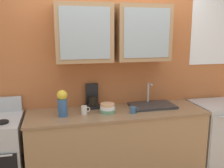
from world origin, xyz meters
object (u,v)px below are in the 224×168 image
(bowl_stack, at_px, (108,108))
(vase, at_px, (62,103))
(sink_faucet, at_px, (152,105))
(dishwasher, at_px, (215,137))
(cup_near_sink, at_px, (133,110))
(cup_near_bowls, at_px, (84,110))
(coffee_maker, at_px, (92,98))

(bowl_stack, xyz_separation_m, vase, (-0.52, -0.02, 0.11))
(sink_faucet, height_order, bowl_stack, sink_faucet)
(bowl_stack, height_order, dishwasher, bowl_stack)
(sink_faucet, distance_m, bowl_stack, 0.61)
(cup_near_sink, xyz_separation_m, cup_near_bowls, (-0.56, 0.09, 0.01))
(dishwasher, distance_m, coffee_maker, 1.75)
(sink_faucet, height_order, cup_near_sink, sink_faucet)
(cup_near_sink, height_order, coffee_maker, coffee_maker)
(sink_faucet, bearing_deg, cup_near_sink, -148.79)
(vase, bearing_deg, cup_near_bowls, 3.69)
(cup_near_sink, distance_m, cup_near_bowls, 0.56)
(vase, distance_m, cup_near_sink, 0.81)
(sink_faucet, relative_size, coffee_maker, 1.91)
(vase, height_order, cup_near_bowls, vase)
(cup_near_sink, relative_size, dishwasher, 0.11)
(sink_faucet, relative_size, dishwasher, 0.59)
(vase, relative_size, cup_near_bowls, 2.87)
(bowl_stack, xyz_separation_m, coffee_maker, (-0.14, 0.27, 0.06))
(cup_near_bowls, relative_size, dishwasher, 0.11)
(sink_faucet, bearing_deg, bowl_stack, -170.50)
(cup_near_sink, height_order, dishwasher, cup_near_sink)
(sink_faucet, xyz_separation_m, coffee_maker, (-0.74, 0.17, 0.09))
(cup_near_bowls, bearing_deg, bowl_stack, -0.16)
(cup_near_sink, distance_m, coffee_maker, 0.56)
(vase, height_order, coffee_maker, vase)
(bowl_stack, distance_m, vase, 0.53)
(bowl_stack, height_order, cup_near_sink, bowl_stack)
(sink_faucet, distance_m, dishwasher, 1.03)
(bowl_stack, bearing_deg, vase, -178.34)
(vase, xyz_separation_m, cup_near_sink, (0.80, -0.08, -0.12))
(sink_faucet, xyz_separation_m, cup_near_bowls, (-0.87, -0.10, 0.03))
(bowl_stack, height_order, vase, vase)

